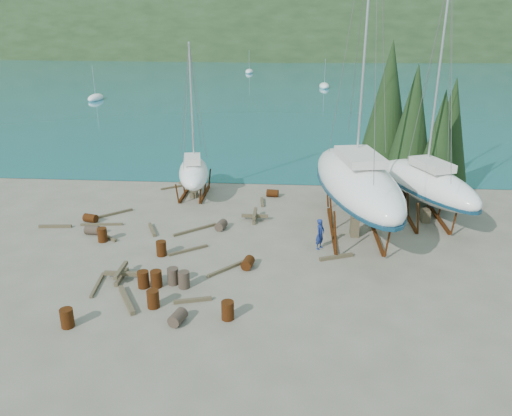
# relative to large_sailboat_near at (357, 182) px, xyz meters

# --- Properties ---
(ground) EXTENTS (600.00, 600.00, 0.00)m
(ground) POSITION_rel_large_sailboat_near_xyz_m (-8.00, -5.56, -3.35)
(ground) COLOR #645F4F
(ground) RESTS_ON ground
(bay_water) EXTENTS (700.00, 700.00, 0.00)m
(bay_water) POSITION_rel_large_sailboat_near_xyz_m (-8.00, 309.44, -3.34)
(bay_water) COLOR #186278
(bay_water) RESTS_ON ground
(far_hill) EXTENTS (800.00, 360.00, 110.00)m
(far_hill) POSITION_rel_large_sailboat_near_xyz_m (-8.00, 314.44, -3.35)
(far_hill) COLOR #1E3018
(far_hill) RESTS_ON ground
(far_house_left) EXTENTS (6.60, 5.60, 5.60)m
(far_house_left) POSITION_rel_large_sailboat_near_xyz_m (-68.00, 184.44, -0.42)
(far_house_left) COLOR beige
(far_house_left) RESTS_ON ground
(far_house_center) EXTENTS (6.60, 5.60, 5.60)m
(far_house_center) POSITION_rel_large_sailboat_near_xyz_m (-28.00, 184.44, -0.42)
(far_house_center) COLOR beige
(far_house_center) RESTS_ON ground
(far_house_right) EXTENTS (6.60, 5.60, 5.60)m
(far_house_right) POSITION_rel_large_sailboat_near_xyz_m (22.00, 184.44, -0.42)
(far_house_right) COLOR beige
(far_house_right) RESTS_ON ground
(cypress_near_right) EXTENTS (3.60, 3.60, 10.00)m
(cypress_near_right) POSITION_rel_large_sailboat_near_xyz_m (4.50, 6.44, 2.44)
(cypress_near_right) COLOR black
(cypress_near_right) RESTS_ON ground
(cypress_mid_right) EXTENTS (3.06, 3.06, 8.50)m
(cypress_mid_right) POSITION_rel_large_sailboat_near_xyz_m (6.00, 4.44, 1.57)
(cypress_mid_right) COLOR black
(cypress_mid_right) RESTS_ON ground
(cypress_back_left) EXTENTS (4.14, 4.14, 11.50)m
(cypress_back_left) POSITION_rel_large_sailboat_near_xyz_m (3.00, 8.44, 3.31)
(cypress_back_left) COLOR black
(cypress_back_left) RESTS_ON ground
(cypress_far_right) EXTENTS (3.24, 3.24, 9.00)m
(cypress_far_right) POSITION_rel_large_sailboat_near_xyz_m (7.50, 7.44, 1.86)
(cypress_far_right) COLOR black
(cypress_far_right) RESTS_ON ground
(moored_boat_left) EXTENTS (2.00, 5.00, 6.05)m
(moored_boat_left) POSITION_rel_large_sailboat_near_xyz_m (-38.00, 54.44, -2.96)
(moored_boat_left) COLOR white
(moored_boat_left) RESTS_ON ground
(moored_boat_mid) EXTENTS (2.00, 5.00, 6.05)m
(moored_boat_mid) POSITION_rel_large_sailboat_near_xyz_m (2.00, 74.44, -2.96)
(moored_boat_mid) COLOR white
(moored_boat_mid) RESTS_ON ground
(moored_boat_far) EXTENTS (2.00, 5.00, 6.05)m
(moored_boat_far) POSITION_rel_large_sailboat_near_xyz_m (-16.00, 104.44, -2.96)
(moored_boat_far) COLOR white
(moored_boat_far) RESTS_ON ground
(large_sailboat_near) EXTENTS (6.20, 13.71, 20.82)m
(large_sailboat_near) POSITION_rel_large_sailboat_near_xyz_m (0.00, 0.00, 0.00)
(large_sailboat_near) COLOR white
(large_sailboat_near) RESTS_ON ground
(large_sailboat_far) EXTENTS (6.38, 10.35, 15.80)m
(large_sailboat_far) POSITION_rel_large_sailboat_near_xyz_m (5.00, 2.58, -0.76)
(large_sailboat_far) COLOR white
(large_sailboat_far) RESTS_ON ground
(small_sailboat_shore) EXTENTS (3.52, 7.37, 11.33)m
(small_sailboat_shore) POSITION_rel_large_sailboat_near_xyz_m (-11.50, 6.24, -1.48)
(small_sailboat_shore) COLOR white
(small_sailboat_shore) RESTS_ON ground
(worker) EXTENTS (0.74, 0.81, 1.87)m
(worker) POSITION_rel_large_sailboat_near_xyz_m (-2.25, -2.75, -2.41)
(worker) COLOR navy
(worker) RESTS_ON ground
(drum_0) EXTENTS (0.58, 0.58, 0.88)m
(drum_0) POSITION_rel_large_sailboat_near_xyz_m (-13.68, -11.75, -2.91)
(drum_0) COLOR #5F3310
(drum_0) RESTS_ON ground
(drum_1) EXTENTS (0.80, 1.01, 0.58)m
(drum_1) POSITION_rel_large_sailboat_near_xyz_m (-8.90, -11.12, -3.06)
(drum_1) COLOR #2D2823
(drum_1) RESTS_ON ground
(drum_2) EXTENTS (1.00, 0.80, 0.58)m
(drum_2) POSITION_rel_large_sailboat_near_xyz_m (-17.40, 0.25, -3.06)
(drum_2) COLOR #5F3310
(drum_2) RESTS_ON ground
(drum_3) EXTENTS (0.58, 0.58, 0.88)m
(drum_3) POSITION_rel_large_sailboat_near_xyz_m (-10.34, -9.89, -2.91)
(drum_3) COLOR #5F3310
(drum_3) RESTS_ON ground
(drum_4) EXTENTS (0.95, 0.69, 0.58)m
(drum_4) POSITION_rel_large_sailboat_near_xyz_m (-5.46, 6.38, -3.06)
(drum_4) COLOR #5F3310
(drum_4) RESTS_ON ground
(drum_5) EXTENTS (0.58, 0.58, 0.88)m
(drum_5) POSITION_rel_large_sailboat_near_xyz_m (-9.93, -7.62, -2.91)
(drum_5) COLOR #2D2823
(drum_5) RESTS_ON ground
(drum_6) EXTENTS (0.72, 0.97, 0.58)m
(drum_6) POSITION_rel_large_sailboat_near_xyz_m (-6.28, -5.54, -3.06)
(drum_6) COLOR #5F3310
(drum_6) RESTS_ON ground
(drum_7) EXTENTS (0.58, 0.58, 0.88)m
(drum_7) POSITION_rel_large_sailboat_near_xyz_m (-6.72, -10.60, -2.91)
(drum_7) COLOR #5F3310
(drum_7) RESTS_ON ground
(drum_8) EXTENTS (0.58, 0.58, 0.88)m
(drum_8) POSITION_rel_large_sailboat_near_xyz_m (-15.46, -2.74, -2.91)
(drum_8) COLOR #5F3310
(drum_8) RESTS_ON ground
(drum_10) EXTENTS (0.58, 0.58, 0.88)m
(drum_10) POSITION_rel_large_sailboat_near_xyz_m (-10.70, -7.96, -2.91)
(drum_10) COLOR #5F3310
(drum_10) RESTS_ON ground
(drum_11) EXTENTS (0.77, 0.99, 0.58)m
(drum_11) POSITION_rel_large_sailboat_near_xyz_m (-8.49, -0.29, -3.06)
(drum_11) COLOR #2D2823
(drum_11) RESTS_ON ground
(drum_13) EXTENTS (0.58, 0.58, 0.88)m
(drum_13) POSITION_rel_large_sailboat_near_xyz_m (-11.35, -8.06, -2.91)
(drum_13) COLOR #5F3310
(drum_13) RESTS_ON ground
(drum_14) EXTENTS (0.58, 0.58, 0.88)m
(drum_14) POSITION_rel_large_sailboat_near_xyz_m (-11.37, -4.39, -2.91)
(drum_14) COLOR #5F3310
(drum_14) RESTS_ON ground
(drum_15) EXTENTS (0.93, 0.66, 0.58)m
(drum_15) POSITION_rel_large_sailboat_near_xyz_m (-16.50, -1.72, -3.06)
(drum_15) COLOR #2D2823
(drum_15) RESTS_ON ground
(drum_17) EXTENTS (0.58, 0.58, 0.88)m
(drum_17) POSITION_rel_large_sailboat_near_xyz_m (-9.29, -7.94, -2.91)
(drum_17) COLOR #2D2823
(drum_17) RESTS_ON ground
(timber_0) EXTENTS (2.44, 1.76, 0.14)m
(timber_0) POSITION_rel_large_sailboat_near_xyz_m (-13.27, 8.15, -3.28)
(timber_0) COLOR brown
(timber_0) RESTS_ON ground
(timber_1) EXTENTS (1.99, 0.97, 0.19)m
(timber_1) POSITION_rel_large_sailboat_near_xyz_m (-1.36, -4.03, -3.25)
(timber_1) COLOR brown
(timber_1) RESTS_ON ground
(timber_2) EXTENTS (2.13, 0.37, 0.19)m
(timber_2) POSITION_rel_large_sailboat_near_xyz_m (-19.37, -0.84, -3.26)
(timber_2) COLOR brown
(timber_2) RESTS_ON ground
(timber_3) EXTENTS (0.42, 2.46, 0.15)m
(timber_3) POSITION_rel_large_sailboat_near_xyz_m (-13.73, -8.15, -3.27)
(timber_3) COLOR brown
(timber_3) RESTS_ON ground
(timber_4) EXTENTS (1.89, 1.38, 0.17)m
(timber_4) POSITION_rel_large_sailboat_near_xyz_m (-15.53, -2.16, -3.26)
(timber_4) COLOR brown
(timber_4) RESTS_ON ground
(timber_5) EXTENTS (2.23, 2.40, 0.16)m
(timber_5) POSITION_rel_large_sailboat_near_xyz_m (-7.23, -5.72, -3.27)
(timber_5) COLOR brown
(timber_5) RESTS_ON ground
(timber_6) EXTENTS (0.35, 1.73, 0.19)m
(timber_6) POSITION_rel_large_sailboat_near_xyz_m (-6.16, 4.84, -3.25)
(timber_6) COLOR brown
(timber_6) RESTS_ON ground
(timber_7) EXTENTS (1.81, 0.67, 0.17)m
(timber_7) POSITION_rel_large_sailboat_near_xyz_m (-8.59, -9.28, -3.26)
(timber_7) COLOR brown
(timber_7) RESTS_ON ground
(timber_8) EXTENTS (1.01, 1.93, 0.19)m
(timber_8) POSITION_rel_large_sailboat_near_xyz_m (-12.89, -0.92, -3.25)
(timber_8) COLOR brown
(timber_8) RESTS_ON ground
(timber_9) EXTENTS (2.13, 1.76, 0.15)m
(timber_9) POSITION_rel_large_sailboat_near_xyz_m (-12.34, 8.34, -3.27)
(timber_9) COLOR brown
(timber_9) RESTS_ON ground
(timber_10) EXTENTS (2.46, 2.18, 0.16)m
(timber_10) POSITION_rel_large_sailboat_near_xyz_m (-10.14, -0.69, -3.27)
(timber_10) COLOR brown
(timber_10) RESTS_ON ground
(timber_11) EXTENTS (2.07, 1.57, 0.15)m
(timber_11) POSITION_rel_large_sailboat_near_xyz_m (-9.94, -3.74, -3.27)
(timber_11) COLOR brown
(timber_11) RESTS_ON ground
(timber_15) EXTENTS (2.76, 0.47, 0.15)m
(timber_15) POSITION_rel_large_sailboat_near_xyz_m (-16.47, -0.25, -3.28)
(timber_15) COLOR brown
(timber_15) RESTS_ON ground
(timber_16) EXTENTS (1.55, 2.42, 0.23)m
(timber_16) POSITION_rel_large_sailboat_near_xyz_m (-11.76, -9.54, -3.23)
(timber_16) COLOR brown
(timber_16) RESTS_ON ground
(timber_17) EXTENTS (1.98, 1.85, 0.16)m
(timber_17) POSITION_rel_large_sailboat_near_xyz_m (-16.25, 1.79, -3.27)
(timber_17) COLOR brown
(timber_17) RESTS_ON ground
(timber_pile_fore) EXTENTS (1.80, 1.80, 0.60)m
(timber_pile_fore) POSITION_rel_large_sailboat_near_xyz_m (-12.77, -7.28, -3.05)
(timber_pile_fore) COLOR brown
(timber_pile_fore) RESTS_ON ground
(timber_pile_aft) EXTENTS (1.80, 1.80, 0.60)m
(timber_pile_aft) POSITION_rel_large_sailboat_near_xyz_m (-6.44, 1.47, -3.05)
(timber_pile_aft) COLOR brown
(timber_pile_aft) RESTS_ON ground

